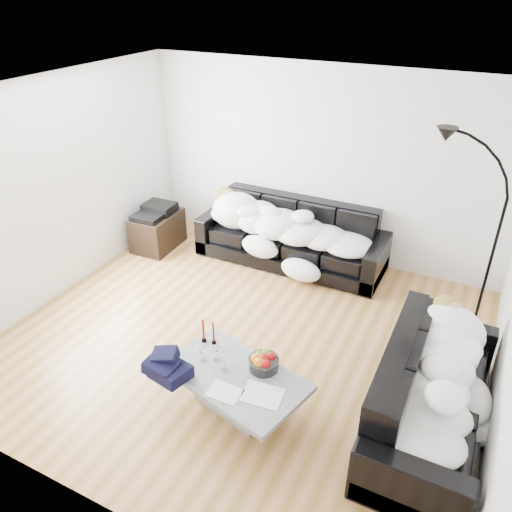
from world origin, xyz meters
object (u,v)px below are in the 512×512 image
at_px(coffee_table, 236,390).
at_px(floor_lamp, 493,253).
at_px(wine_glass_a, 217,353).
at_px(sleeper_back, 290,221).
at_px(candle_right, 213,333).
at_px(av_cabinet, 158,231).
at_px(sleeper_right, 438,372).
at_px(sofa_back, 291,234).
at_px(sofa_right, 434,392).
at_px(shoes, 409,381).
at_px(stereo, 155,210).
at_px(candle_left, 203,331).
at_px(wine_glass_b, 203,354).
at_px(wine_glass_c, 225,363).
at_px(fruit_bowl, 264,361).

relative_size(coffee_table, floor_lamp, 0.65).
bearing_deg(wine_glass_a, sleeper_back, 97.92).
bearing_deg(coffee_table, sleeper_back, 102.77).
height_order(candle_right, av_cabinet, candle_right).
relative_size(sleeper_right, wine_glass_a, 9.76).
xyz_separation_m(sleeper_back, sleeper_right, (2.24, -2.11, -0.00)).
bearing_deg(sleeper_right, sofa_back, 46.08).
relative_size(sofa_right, shoes, 4.77).
bearing_deg(stereo, candle_left, -47.00).
xyz_separation_m(wine_glass_a, stereo, (-2.27, 2.14, 0.12)).
bearing_deg(floor_lamp, stereo, -157.84).
distance_m(sofa_back, wine_glass_a, 2.63).
bearing_deg(floor_lamp, candle_right, -117.16).
bearing_deg(coffee_table, sleeper_right, 18.24).
height_order(sleeper_right, candle_right, sleeper_right).
relative_size(candle_right, floor_lamp, 0.13).
bearing_deg(sleeper_back, sofa_right, -43.25).
relative_size(coffee_table, stereo, 2.92).
bearing_deg(candle_left, wine_glass_b, -60.24).
distance_m(av_cabinet, floor_lamp, 4.44).
bearing_deg(wine_glass_a, wine_glass_b, -152.02).
bearing_deg(sofa_right, sleeper_back, 46.75).
relative_size(wine_glass_a, wine_glass_b, 1.07).
distance_m(coffee_table, candle_left, 0.65).
xyz_separation_m(wine_glass_c, shoes, (1.51, 0.98, -0.42)).
bearing_deg(coffee_table, av_cabinet, 138.28).
height_order(wine_glass_b, shoes, wine_glass_b).
height_order(wine_glass_a, candle_left, candle_left).
distance_m(fruit_bowl, av_cabinet, 3.40).
distance_m(sleeper_back, av_cabinet, 1.99).
xyz_separation_m(shoes, floor_lamp, (0.46, 1.24, 0.93)).
distance_m(coffee_table, wine_glass_a, 0.38).
bearing_deg(fruit_bowl, candle_right, 170.52).
distance_m(fruit_bowl, candle_right, 0.60).
xyz_separation_m(sofa_back, floor_lamp, (2.47, -0.47, 0.56)).
xyz_separation_m(sleeper_back, coffee_table, (0.60, -2.65, -0.45)).
bearing_deg(sleeper_back, av_cabinet, -167.79).
distance_m(candle_right, floor_lamp, 3.01).
xyz_separation_m(sofa_back, stereo, (-1.91, -0.46, 0.16)).
distance_m(coffee_table, av_cabinet, 3.36).
relative_size(sofa_back, stereo, 5.84).
bearing_deg(av_cabinet, stereo, 0.00).
xyz_separation_m(coffee_table, wine_glass_c, (-0.11, 0.00, 0.28)).
relative_size(sleeper_back, av_cabinet, 2.90).
relative_size(wine_glass_b, candle_left, 0.64).
bearing_deg(fruit_bowl, floor_lamp, 50.54).
distance_m(fruit_bowl, floor_lamp, 2.68).
bearing_deg(fruit_bowl, coffee_table, -134.96).
bearing_deg(sleeper_back, wine_glass_c, -79.46).
height_order(sofa_back, av_cabinet, sofa_back).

